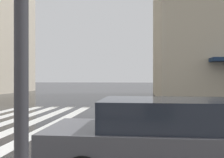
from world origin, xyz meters
name	(u,v)px	position (x,y,z in m)	size (l,w,h in m)	color
zebra_crossing	(2,124)	(4.00, 0.40, 0.00)	(13.00, 4.50, 0.01)	silver
car_dark_grey	(165,136)	(-1.00, -5.42, 0.76)	(1.85, 4.10, 1.41)	#4C4C51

